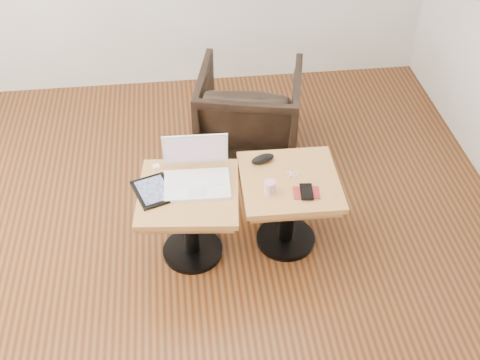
{
  "coord_description": "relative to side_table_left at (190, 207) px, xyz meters",
  "views": [
    {
      "loc": [
        0.22,
        -2.2,
        2.73
      ],
      "look_at": [
        0.51,
        0.28,
        0.55
      ],
      "focal_mm": 45.0,
      "sensor_mm": 36.0,
      "label": 1
    }
  ],
  "objects": [
    {
      "name": "tablet",
      "position": [
        -0.19,
        0.01,
        0.13
      ],
      "size": [
        0.27,
        0.3,
        0.02
      ],
      "rotation": [
        0.0,
        0.0,
        0.33
      ],
      "color": "black",
      "rests_on": "side_table_left"
    },
    {
      "name": "striped_cup",
      "position": [
        0.44,
        -0.07,
        0.17
      ],
      "size": [
        0.06,
        0.06,
        0.08
      ],
      "primitive_type": "cylinder",
      "rotation": [
        0.0,
        0.0,
        -0.04
      ],
      "color": "#D7436D",
      "rests_on": "side_table_right"
    },
    {
      "name": "phone_on_sleeve",
      "position": [
        0.64,
        -0.1,
        0.13
      ],
      "size": [
        0.15,
        0.13,
        0.02
      ],
      "rotation": [
        0.0,
        0.0,
        -0.1
      ],
      "color": "maroon",
      "rests_on": "side_table_right"
    },
    {
      "name": "laptop",
      "position": [
        0.05,
        0.08,
        0.18
      ],
      "size": [
        0.38,
        0.32,
        0.26
      ],
      "rotation": [
        0.0,
        0.0,
        -0.04
      ],
      "color": "white",
      "rests_on": "side_table_left"
    },
    {
      "name": "earbuds_tangle",
      "position": [
        0.6,
        0.06,
        0.13
      ],
      "size": [
        0.07,
        0.06,
        0.01
      ],
      "color": "white",
      "rests_on": "side_table_right"
    },
    {
      "name": "armchair",
      "position": [
        0.47,
        0.97,
        -0.05
      ],
      "size": [
        0.83,
        0.84,
        0.64
      ],
      "primitive_type": "imported",
      "rotation": [
        0.0,
        0.0,
        2.92
      ],
      "color": "black",
      "rests_on": "ground"
    },
    {
      "name": "side_table_left",
      "position": [
        0.0,
        0.0,
        0.0
      ],
      "size": [
        0.61,
        0.61,
        0.5
      ],
      "rotation": [
        0.0,
        0.0,
        -0.11
      ],
      "color": "black",
      "rests_on": "ground"
    },
    {
      "name": "glasses_case",
      "position": [
        0.44,
        0.2,
        0.15
      ],
      "size": [
        0.16,
        0.11,
        0.05
      ],
      "primitive_type": "ellipsoid",
      "rotation": [
        0.0,
        0.0,
        0.35
      ],
      "color": "black",
      "rests_on": "side_table_right"
    },
    {
      "name": "room_shell",
      "position": [
        -0.22,
        -0.28,
        0.97
      ],
      "size": [
        4.52,
        4.52,
        2.71
      ],
      "color": "#401D0B",
      "rests_on": "ground"
    },
    {
      "name": "charging_adapter",
      "position": [
        -0.17,
        0.21,
        0.14
      ],
      "size": [
        0.04,
        0.04,
        0.02
      ],
      "primitive_type": "cube",
      "rotation": [
        0.0,
        0.0,
        0.23
      ],
      "color": "white",
      "rests_on": "side_table_left"
    },
    {
      "name": "side_table_right",
      "position": [
        0.58,
        0.03,
        0.0
      ],
      "size": [
        0.56,
        0.56,
        0.5
      ],
      "rotation": [
        0.0,
        0.0,
        -0.02
      ],
      "color": "black",
      "rests_on": "ground"
    }
  ]
}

